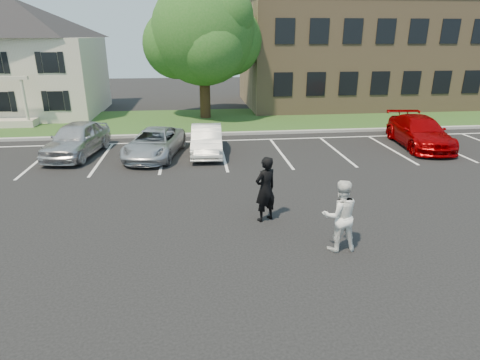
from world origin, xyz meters
name	(u,v)px	position (x,y,z in m)	size (l,w,h in m)	color
ground_plane	(244,232)	(0.00, 0.00, 0.00)	(90.00, 90.00, 0.00)	black
curb	(218,134)	(0.00, 12.00, 0.07)	(40.00, 0.30, 0.15)	gray
grass_strip	(214,120)	(0.00, 16.00, 0.04)	(44.00, 8.00, 0.08)	#24471A
stall_lines	(249,148)	(1.40, 8.95, 0.01)	(34.00, 5.36, 0.01)	silver
house	(20,59)	(-13.00, 19.97, 3.83)	(10.30, 9.22, 7.60)	beige
office_building	(383,51)	(14.00, 21.99, 4.16)	(22.40, 10.40, 8.30)	#8B7250
tree	(205,35)	(-0.42, 17.06, 5.35)	(7.80, 7.20, 8.80)	black
man_black_suit	(265,189)	(0.74, 0.75, 1.01)	(0.74, 0.49, 2.03)	black
man_white_shirt	(340,216)	(2.35, -1.22, 0.97)	(0.95, 0.74, 1.95)	white
car_silver_west	(77,139)	(-6.80, 8.73, 0.78)	(1.85, 4.61, 1.57)	#BCBCC1
car_silver_minivan	(154,143)	(-3.18, 8.13, 0.64)	(2.11, 4.57, 1.27)	#B7B9C0
car_white_sedan	(207,140)	(-0.75, 8.32, 0.67)	(1.41, 4.05, 1.33)	white
car_red_compact	(420,132)	(10.02, 8.41, 0.74)	(2.08, 5.12, 1.49)	#910002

